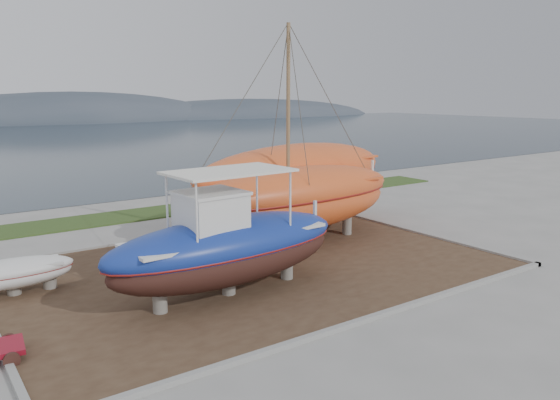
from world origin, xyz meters
TOP-DOWN VIEW (x-y plane):
  - ground at (0.00, 0.00)m, footprint 140.00×140.00m
  - dirt_patch at (0.00, 4.00)m, footprint 18.00×12.00m
  - curb_frame at (0.00, 4.00)m, footprint 18.60×12.60m
  - grass_strip at (0.00, 15.50)m, footprint 44.00×3.00m
  - blue_caique at (-2.27, 2.07)m, footprint 8.73×3.18m
  - white_dinghy at (-8.09, 6.14)m, footprint 3.92×1.60m
  - orange_sailboat at (3.17, 5.53)m, footprint 10.65×3.59m
  - orange_bare_hull at (4.92, 7.94)m, footprint 12.79×5.91m

SIDE VIEW (x-z plane):
  - ground at x=0.00m, z-range 0.00..0.00m
  - dirt_patch at x=0.00m, z-range 0.00..0.06m
  - grass_strip at x=0.00m, z-range 0.00..0.08m
  - curb_frame at x=0.00m, z-range 0.00..0.15m
  - white_dinghy at x=-8.09m, z-range 0.06..1.22m
  - orange_bare_hull at x=4.92m, z-range 0.06..4.10m
  - blue_caique at x=-2.27m, z-range 0.06..4.19m
  - orange_sailboat at x=3.17m, z-range 0.06..9.38m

